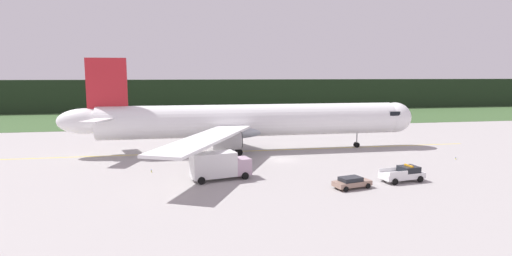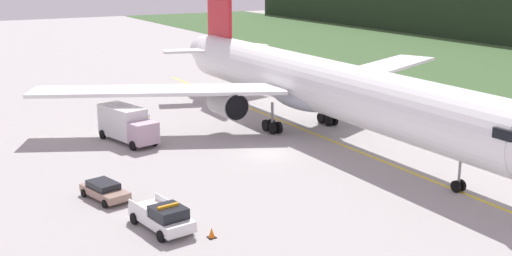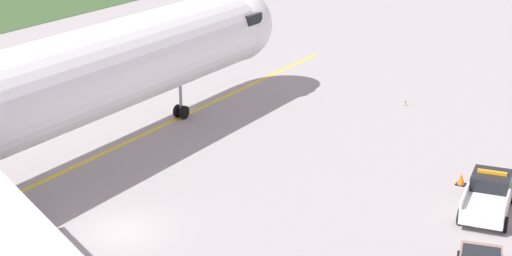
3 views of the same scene
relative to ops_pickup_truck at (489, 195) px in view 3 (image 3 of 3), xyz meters
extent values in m
plane|color=#9E9997|center=(-11.44, 14.51, -0.90)|extent=(320.00, 320.00, 0.00)
ellipsoid|color=white|center=(11.02, 22.10, 4.25)|extent=(5.84, 5.32, 5.29)
cube|color=black|center=(9.77, 22.11, 5.18)|extent=(1.82, 5.03, 0.70)
cylinder|color=black|center=(-17.50, 14.51, 2.25)|extent=(0.13, 2.49, 2.49)
cylinder|color=gray|center=(4.08, 22.13, 0.80)|extent=(0.20, 0.20, 2.51)
cylinder|color=black|center=(4.08, 22.39, -0.45)|extent=(0.90, 0.22, 0.90)
cylinder|color=black|center=(4.08, 21.87, -0.45)|extent=(0.90, 0.22, 0.90)
cube|color=white|center=(-0.21, -0.03, -0.17)|extent=(5.53, 2.85, 0.70)
cube|color=black|center=(0.73, 0.11, 0.53)|extent=(2.37, 2.22, 0.70)
cube|color=white|center=(-1.61, 0.77, 0.40)|extent=(2.52, 0.47, 0.45)
cube|color=white|center=(-1.32, -1.20, 0.40)|extent=(2.52, 0.47, 0.45)
cube|color=orange|center=(0.73, 0.11, 0.96)|extent=(0.41, 1.48, 0.16)
cylinder|color=black|center=(1.41, 1.29, -0.52)|extent=(0.79, 0.35, 0.76)
cylinder|color=black|center=(-2.15, 0.76, -0.52)|extent=(0.79, 0.35, 0.76)
cylinder|color=black|center=(-1.83, -1.35, -0.52)|extent=(0.79, 0.35, 0.76)
cube|color=black|center=(2.67, 2.20, -0.89)|extent=(0.53, 0.53, 0.03)
cone|color=orange|center=(2.67, 2.20, -0.56)|extent=(0.41, 0.41, 0.64)
cylinder|color=yellow|center=(14.47, 9.95, -0.78)|extent=(0.10, 0.10, 0.25)
sphere|color=blue|center=(14.47, 9.95, -0.60)|extent=(0.12, 0.12, 0.12)
camera|label=1|loc=(-25.87, -42.92, 11.81)|focal=28.20mm
camera|label=2|loc=(36.83, -13.64, 15.85)|focal=45.20mm
camera|label=3|loc=(-38.00, -9.02, 16.72)|focal=56.48mm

